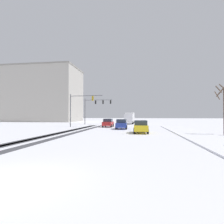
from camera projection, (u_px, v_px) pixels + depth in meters
ground_plane at (11, 182)px, 6.31m from camera, size 300.00×300.00×0.00m
wheel_track_left_lane at (73, 133)px, 23.62m from camera, size 0.92×37.21×0.01m
wheel_track_right_lane at (61, 133)px, 23.85m from camera, size 0.96×37.21×0.01m
wheel_track_center at (58, 133)px, 23.91m from camera, size 1.02×37.21×0.01m
sidewalk_kerb_right at (200, 136)px, 19.83m from camera, size 4.00×37.21×0.12m
traffic_signal_near_left at (79, 104)px, 36.83m from camera, size 6.71×0.67×6.50m
traffic_signal_far_left at (96, 105)px, 46.65m from camera, size 7.02×0.53×6.50m
car_red_lead at (108, 123)px, 36.48m from camera, size 1.84×4.10×1.62m
car_blue_second at (121, 124)px, 31.01m from camera, size 1.96×4.16×1.62m
car_yellow_cab_third at (141, 127)px, 23.97m from camera, size 1.91×4.14×1.62m
box_truck_delivery at (130, 118)px, 50.10m from camera, size 2.49×7.47×3.02m
bare_tree_sidewalk_mid at (224, 107)px, 21.30m from camera, size 2.02×2.01×5.86m
office_building_far_left_block at (45, 95)px, 70.96m from camera, size 25.38×16.52×20.11m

